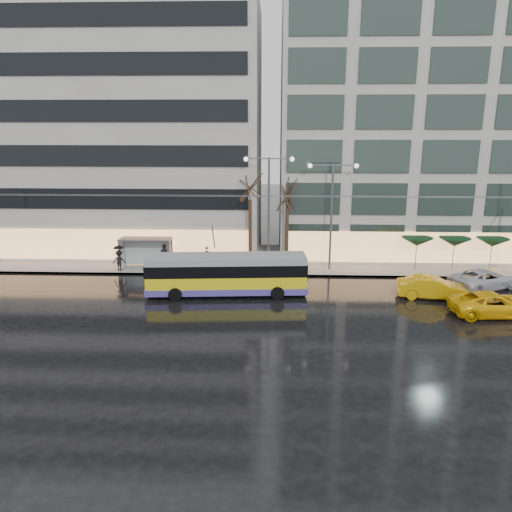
{
  "coord_description": "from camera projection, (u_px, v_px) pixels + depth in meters",
  "views": [
    {
      "loc": [
        2.47,
        -28.63,
        11.75
      ],
      "look_at": [
        1.21,
        5.0,
        2.73
      ],
      "focal_mm": 35.0,
      "sensor_mm": 36.0,
      "label": 1
    }
  ],
  "objects": [
    {
      "name": "street_lamp_far",
      "position": [
        332.0,
        201.0,
        39.46
      ],
      "size": [
        3.96,
        0.36,
        8.53
      ],
      "color": "#595B60",
      "rests_on": "sidewalk"
    },
    {
      "name": "kerb",
      "position": [
        268.0,
        275.0,
        39.41
      ],
      "size": [
        80.0,
        0.1,
        0.15
      ],
      "primitive_type": "cube",
      "color": "slate",
      "rests_on": "ground"
    },
    {
      "name": "tree_b",
      "position": [
        288.0,
        192.0,
        39.79
      ],
      "size": [
        3.2,
        3.2,
        7.7
      ],
      "color": "black",
      "rests_on": "sidewalk"
    },
    {
      "name": "street_lamp_near",
      "position": [
        269.0,
        198.0,
        39.57
      ],
      "size": [
        3.96,
        0.36,
        9.03
      ],
      "color": "#595B60",
      "rests_on": "sidewalk"
    },
    {
      "name": "building_right",
      "position": [
        458.0,
        112.0,
        45.14
      ],
      "size": [
        32.0,
        14.0,
        25.0
      ],
      "primitive_type": "cube",
      "color": "#9F9C98",
      "rests_on": "sidewalk"
    },
    {
      "name": "ground",
      "position": [
        233.0,
        319.0,
        30.77
      ],
      "size": [
        140.0,
        140.0,
        0.0
      ],
      "primitive_type": "plane",
      "color": "black",
      "rests_on": "ground"
    },
    {
      "name": "bus_shelter",
      "position": [
        142.0,
        246.0,
        40.88
      ],
      "size": [
        4.2,
        1.6,
        2.51
      ],
      "color": "#595B60",
      "rests_on": "sidewalk"
    },
    {
      "name": "building_left",
      "position": [
        79.0,
        129.0,
        46.8
      ],
      "size": [
        34.0,
        14.0,
        22.0
      ],
      "primitive_type": "cube",
      "color": "#9F9C98",
      "rests_on": "sidewalk"
    },
    {
      "name": "tree_a",
      "position": [
        250.0,
        183.0,
        39.53
      ],
      "size": [
        3.2,
        3.2,
        8.4
      ],
      "color": "black",
      "rests_on": "sidewalk"
    },
    {
      "name": "sedan_silver",
      "position": [
        484.0,
        279.0,
        36.36
      ],
      "size": [
        5.88,
        4.64,
        1.49
      ],
      "primitive_type": "imported",
      "rotation": [
        0.0,
        0.0,
        2.05
      ],
      "color": "silver",
      "rests_on": "ground"
    },
    {
      "name": "taxi_b",
      "position": [
        432.0,
        287.0,
        34.33
      ],
      "size": [
        4.84,
        2.26,
        1.54
      ],
      "primitive_type": "imported",
      "rotation": [
        0.0,
        0.0,
        1.43
      ],
      "color": "#D09B0A",
      "rests_on": "ground"
    },
    {
      "name": "parasol_c",
      "position": [
        492.0,
        242.0,
        40.02
      ],
      "size": [
        2.5,
        2.5,
        2.65
      ],
      "color": "#595B60",
      "rests_on": "sidewalk"
    },
    {
      "name": "taxi_c",
      "position": [
        493.0,
        304.0,
        31.26
      ],
      "size": [
        5.46,
        2.8,
        1.48
      ],
      "primitive_type": "imported",
      "rotation": [
        0.0,
        0.0,
        1.64
      ],
      "color": "yellow",
      "rests_on": "ground"
    },
    {
      "name": "catenary",
      "position": [
        255.0,
        226.0,
        37.29
      ],
      "size": [
        42.24,
        5.12,
        7.0
      ],
      "color": "#595B60",
      "rests_on": "ground"
    },
    {
      "name": "sidewalk",
      "position": [
        269.0,
        259.0,
        44.19
      ],
      "size": [
        80.0,
        10.0,
        0.15
      ],
      "primitive_type": "cube",
      "color": "gray",
      "rests_on": "ground"
    },
    {
      "name": "parasol_b",
      "position": [
        455.0,
        242.0,
        40.13
      ],
      "size": [
        2.5,
        2.5,
        2.65
      ],
      "color": "#595B60",
      "rests_on": "sidewalk"
    },
    {
      "name": "pedestrian_c",
      "position": [
        119.0,
        257.0,
        40.13
      ],
      "size": [
        1.11,
        0.86,
        2.11
      ],
      "color": "black",
      "rests_on": "sidewalk"
    },
    {
      "name": "parasol_a",
      "position": [
        417.0,
        242.0,
        40.24
      ],
      "size": [
        2.5,
        2.5,
        2.65
      ],
      "color": "#595B60",
      "rests_on": "sidewalk"
    },
    {
      "name": "trolleybus",
      "position": [
        227.0,
        276.0,
        34.86
      ],
      "size": [
        11.25,
        4.56,
        5.16
      ],
      "color": "yellow",
      "rests_on": "ground"
    },
    {
      "name": "pedestrian_b",
      "position": [
        207.0,
        255.0,
        42.22
      ],
      "size": [
        0.88,
        0.75,
        1.57
      ],
      "color": "black",
      "rests_on": "sidewalk"
    },
    {
      "name": "pedestrian_a",
      "position": [
        164.0,
        251.0,
        41.03
      ],
      "size": [
        1.25,
        1.26,
        2.19
      ],
      "color": "black",
      "rests_on": "sidewalk"
    }
  ]
}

